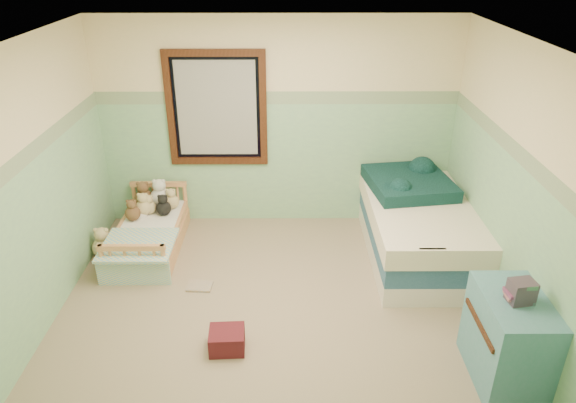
{
  "coord_description": "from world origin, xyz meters",
  "views": [
    {
      "loc": [
        0.1,
        -4.15,
        3.21
      ],
      "look_at": [
        0.12,
        0.35,
        0.96
      ],
      "focal_mm": 32.76,
      "sensor_mm": 36.0,
      "label": 1
    }
  ],
  "objects_px": {
    "toddler_bed_frame": "(150,242)",
    "red_pillow": "(227,340)",
    "dresser": "(508,339)",
    "floor_book": "(200,286)",
    "plush_floor_cream": "(142,228)",
    "twin_bed_frame": "(413,243)",
    "plush_floor_tan": "(104,247)"
  },
  "relations": [
    {
      "from": "toddler_bed_frame",
      "to": "red_pillow",
      "type": "xyz_separation_m",
      "value": [
        1.05,
        -1.66,
        0.01
      ]
    },
    {
      "from": "dresser",
      "to": "floor_book",
      "type": "height_order",
      "value": "dresser"
    },
    {
      "from": "dresser",
      "to": "red_pillow",
      "type": "bearing_deg",
      "value": 171.66
    },
    {
      "from": "plush_floor_cream",
      "to": "floor_book",
      "type": "xyz_separation_m",
      "value": [
        0.82,
        -1.0,
        -0.12
      ]
    },
    {
      "from": "twin_bed_frame",
      "to": "floor_book",
      "type": "height_order",
      "value": "twin_bed_frame"
    },
    {
      "from": "plush_floor_tan",
      "to": "dresser",
      "type": "distance_m",
      "value": 4.21
    },
    {
      "from": "dresser",
      "to": "floor_book",
      "type": "xyz_separation_m",
      "value": [
        -2.64,
        1.24,
        -0.38
      ]
    },
    {
      "from": "red_pillow",
      "to": "floor_book",
      "type": "relative_size",
      "value": 1.21
    },
    {
      "from": "plush_floor_tan",
      "to": "twin_bed_frame",
      "type": "bearing_deg",
      "value": 1.61
    },
    {
      "from": "plush_floor_cream",
      "to": "dresser",
      "type": "relative_size",
      "value": 0.34
    },
    {
      "from": "toddler_bed_frame",
      "to": "plush_floor_cream",
      "type": "relative_size",
      "value": 5.31
    },
    {
      "from": "twin_bed_frame",
      "to": "floor_book",
      "type": "bearing_deg",
      "value": -163.78
    },
    {
      "from": "dresser",
      "to": "floor_book",
      "type": "bearing_deg",
      "value": 154.84
    },
    {
      "from": "plush_floor_cream",
      "to": "plush_floor_tan",
      "type": "distance_m",
      "value": 0.53
    },
    {
      "from": "toddler_bed_frame",
      "to": "twin_bed_frame",
      "type": "distance_m",
      "value": 3.02
    },
    {
      "from": "plush_floor_cream",
      "to": "red_pillow",
      "type": "distance_m",
      "value": 2.25
    },
    {
      "from": "plush_floor_cream",
      "to": "dresser",
      "type": "bearing_deg",
      "value": -32.97
    },
    {
      "from": "toddler_bed_frame",
      "to": "plush_floor_cream",
      "type": "xyz_separation_m",
      "value": [
        -0.14,
        0.25,
        0.04
      ]
    },
    {
      "from": "dresser",
      "to": "red_pillow",
      "type": "distance_m",
      "value": 2.31
    },
    {
      "from": "toddler_bed_frame",
      "to": "dresser",
      "type": "distance_m",
      "value": 3.88
    },
    {
      "from": "twin_bed_frame",
      "to": "red_pillow",
      "type": "distance_m",
      "value": 2.53
    },
    {
      "from": "plush_floor_cream",
      "to": "plush_floor_tan",
      "type": "xyz_separation_m",
      "value": [
        -0.33,
        -0.42,
        -0.0
      ]
    },
    {
      "from": "plush_floor_tan",
      "to": "floor_book",
      "type": "xyz_separation_m",
      "value": [
        1.15,
        -0.58,
        -0.11
      ]
    },
    {
      "from": "red_pillow",
      "to": "floor_book",
      "type": "xyz_separation_m",
      "value": [
        -0.37,
        0.91,
        -0.08
      ]
    },
    {
      "from": "toddler_bed_frame",
      "to": "red_pillow",
      "type": "bearing_deg",
      "value": -57.69
    },
    {
      "from": "red_pillow",
      "to": "floor_book",
      "type": "bearing_deg",
      "value": 112.43
    },
    {
      "from": "toddler_bed_frame",
      "to": "plush_floor_tan",
      "type": "distance_m",
      "value": 0.5
    },
    {
      "from": "plush_floor_cream",
      "to": "plush_floor_tan",
      "type": "height_order",
      "value": "plush_floor_cream"
    },
    {
      "from": "toddler_bed_frame",
      "to": "floor_book",
      "type": "relative_size",
      "value": 5.51
    },
    {
      "from": "toddler_bed_frame",
      "to": "floor_book",
      "type": "distance_m",
      "value": 1.02
    },
    {
      "from": "red_pillow",
      "to": "floor_book",
      "type": "distance_m",
      "value": 0.99
    },
    {
      "from": "twin_bed_frame",
      "to": "red_pillow",
      "type": "relative_size",
      "value": 6.77
    }
  ]
}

